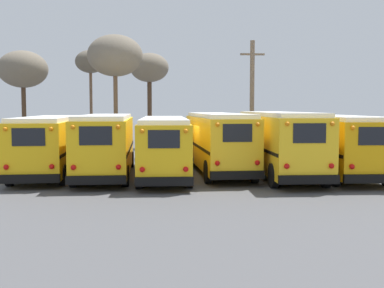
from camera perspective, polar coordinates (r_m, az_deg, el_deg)
ground_plane at (r=25.48m, az=-0.13°, el=-3.43°), size 160.00×160.00×0.00m
school_bus_0 at (r=25.62m, az=-16.49°, el=0.08°), size 2.71×9.78×2.99m
school_bus_1 at (r=24.50m, az=-10.15°, el=0.12°), size 2.54×9.55×3.08m
school_bus_2 at (r=24.34m, az=-3.35°, el=-0.02°), size 2.72×10.67×2.94m
school_bus_3 at (r=25.61m, az=3.07°, el=0.47°), size 2.61×10.39×3.14m
school_bus_4 at (r=24.90m, az=10.14°, el=0.40°), size 2.84×10.81×3.22m
school_bus_5 at (r=25.88m, az=16.30°, el=0.22°), size 3.07×10.66×3.04m
utility_pole at (r=35.88m, az=7.13°, el=5.65°), size 1.80×0.34×8.34m
bare_tree_0 at (r=34.77m, az=-9.10°, el=10.23°), size 3.89×3.89×8.55m
bare_tree_1 at (r=41.44m, az=-11.94°, el=9.37°), size 2.52×2.52×8.21m
bare_tree_2 at (r=41.60m, az=-5.07°, el=8.84°), size 3.29×3.29×8.08m
bare_tree_3 at (r=39.07m, az=-19.41°, el=8.28°), size 3.74×3.74×7.75m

